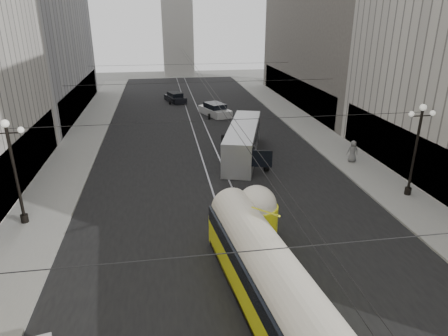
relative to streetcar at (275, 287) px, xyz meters
name	(u,v)px	position (x,y,z in m)	size (l,w,h in m)	color
road	(205,143)	(-0.08, 24.66, -1.61)	(20.00, 85.00, 0.02)	black
sidewalk_left	(85,137)	(-12.08, 28.16, -1.54)	(4.00, 72.00, 0.15)	gray
sidewalk_right	(308,127)	(11.92, 28.16, -1.54)	(4.00, 72.00, 0.15)	gray
rail_left	(197,143)	(-0.83, 24.66, -1.61)	(0.12, 85.00, 0.04)	gray
rail_right	(212,142)	(0.67, 24.66, -1.61)	(0.12, 85.00, 0.04)	gray
lamppost_left_mid	(14,167)	(-12.68, 10.16, 2.13)	(1.86, 0.44, 6.37)	black
lamppost_right_mid	(416,145)	(12.52, 10.16, 2.13)	(1.86, 0.44, 6.37)	black
catenary	(206,84)	(0.04, 23.65, 4.27)	(25.00, 72.00, 0.23)	black
streetcar	(275,287)	(0.00, 0.00, 0.00)	(3.87, 15.07, 3.30)	yellow
city_bus	(243,140)	(2.83, 20.11, -0.06)	(5.51, 11.60, 2.84)	#ADAFB3
sedan_white_far	(215,110)	(2.42, 35.42, -0.89)	(3.74, 5.43, 1.59)	white
sedan_dark_far	(175,98)	(-2.07, 44.43, -0.99)	(3.13, 4.72, 1.38)	black
pedestrian_sidewalk_right	(353,151)	(11.62, 16.92, -0.53)	(0.91, 0.56, 1.86)	slate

